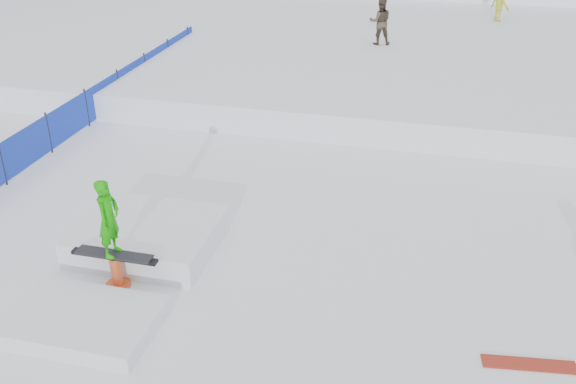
% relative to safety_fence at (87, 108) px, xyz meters
% --- Properties ---
extents(ground, '(120.00, 120.00, 0.00)m').
position_rel_safety_fence_xyz_m(ground, '(6.50, -6.60, -0.55)').
color(ground, white).
extents(snow_midrise, '(50.00, 18.00, 0.80)m').
position_rel_safety_fence_xyz_m(snow_midrise, '(6.50, 9.40, -0.15)').
color(snow_midrise, white).
rests_on(snow_midrise, ground).
extents(safety_fence, '(0.05, 16.00, 1.10)m').
position_rel_safety_fence_xyz_m(safety_fence, '(0.00, 0.00, 0.00)').
color(safety_fence, '#1935BA').
rests_on(safety_fence, ground).
extents(walker_olive, '(0.91, 0.79, 1.63)m').
position_rel_safety_fence_xyz_m(walker_olive, '(7.25, 7.95, 1.06)').
color(walker_olive, '#413628').
rests_on(walker_olive, snow_midrise).
extents(walker_ygreen, '(1.02, 1.01, 1.41)m').
position_rel_safety_fence_xyz_m(walker_ygreen, '(11.57, 12.82, 0.96)').
color(walker_ygreen, '#AAAE1F').
rests_on(walker_ygreen, snow_midrise).
extents(loose_board_red, '(1.42, 0.46, 0.03)m').
position_rel_safety_fence_xyz_m(loose_board_red, '(11.40, -7.15, -0.54)').
color(loose_board_red, maroon).
rests_on(loose_board_red, ground).
extents(jib_rail_feature, '(2.60, 4.40, 2.11)m').
position_rel_safety_fence_xyz_m(jib_rail_feature, '(4.43, -6.24, -0.25)').
color(jib_rail_feature, white).
rests_on(jib_rail_feature, ground).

